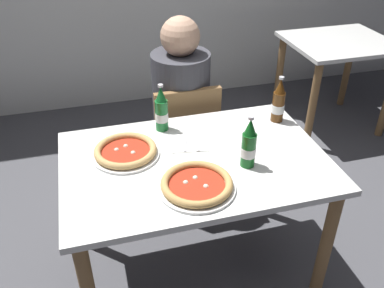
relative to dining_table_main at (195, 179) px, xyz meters
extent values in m
plane|color=#4C4C51|center=(0.00, 0.00, -0.64)|extent=(8.00, 8.00, 0.00)
cube|color=silver|center=(0.00, 0.00, 0.10)|extent=(1.20, 0.80, 0.03)
cylinder|color=olive|center=(0.54, -0.34, -0.28)|extent=(0.06, 0.06, 0.72)
cylinder|color=olive|center=(-0.54, 0.34, -0.28)|extent=(0.06, 0.06, 0.72)
cylinder|color=olive|center=(0.54, 0.34, -0.28)|extent=(0.06, 0.06, 0.72)
cube|color=olive|center=(0.10, 0.68, -0.21)|extent=(0.40, 0.40, 0.04)
cube|color=olive|center=(0.10, 0.50, 0.01)|extent=(0.38, 0.04, 0.40)
cylinder|color=olive|center=(0.27, 0.85, -0.43)|extent=(0.04, 0.04, 0.41)
cylinder|color=olive|center=(-0.07, 0.85, -0.43)|extent=(0.04, 0.04, 0.41)
cylinder|color=olive|center=(0.27, 0.51, -0.43)|extent=(0.04, 0.04, 0.41)
cylinder|color=olive|center=(-0.07, 0.51, -0.43)|extent=(0.04, 0.04, 0.41)
cube|color=#2D3342|center=(0.10, 0.66, -0.41)|extent=(0.32, 0.28, 0.45)
cylinder|color=#3F3F47|center=(0.10, 0.66, 0.09)|extent=(0.34, 0.34, 0.55)
sphere|color=tan|center=(0.10, 0.66, 0.46)|extent=(0.22, 0.22, 0.22)
cube|color=silver|center=(1.54, 1.25, 0.10)|extent=(0.80, 0.70, 0.03)
cylinder|color=olive|center=(1.20, 0.96, -0.28)|extent=(0.06, 0.06, 0.72)
cylinder|color=olive|center=(1.20, 1.54, -0.28)|extent=(0.06, 0.06, 0.72)
cylinder|color=olive|center=(1.88, 1.54, -0.28)|extent=(0.06, 0.06, 0.72)
cylinder|color=white|center=(-0.30, 0.11, 0.12)|extent=(0.31, 0.31, 0.01)
cylinder|color=#AD2D19|center=(-0.30, 0.11, 0.13)|extent=(0.22, 0.22, 0.01)
torus|color=tan|center=(-0.30, 0.11, 0.14)|extent=(0.29, 0.29, 0.03)
sphere|color=silver|center=(-0.34, 0.14, 0.13)|extent=(0.02, 0.02, 0.02)
sphere|color=silver|center=(-0.27, 0.09, 0.13)|extent=(0.02, 0.02, 0.02)
sphere|color=silver|center=(-0.29, 0.16, 0.13)|extent=(0.02, 0.02, 0.02)
cylinder|color=white|center=(-0.05, -0.21, 0.12)|extent=(0.32, 0.32, 0.01)
cylinder|color=#AD2D19|center=(-0.05, -0.21, 0.13)|extent=(0.23, 0.23, 0.01)
torus|color=tan|center=(-0.05, -0.21, 0.14)|extent=(0.30, 0.30, 0.03)
sphere|color=silver|center=(-0.09, -0.18, 0.13)|extent=(0.02, 0.02, 0.02)
sphere|color=silver|center=(-0.02, -0.23, 0.13)|extent=(0.02, 0.02, 0.02)
sphere|color=silver|center=(-0.04, -0.16, 0.13)|extent=(0.02, 0.02, 0.02)
cylinder|color=#512D0F|center=(0.51, 0.23, 0.19)|extent=(0.06, 0.06, 0.16)
cone|color=#512D0F|center=(0.51, 0.23, 0.31)|extent=(0.05, 0.05, 0.07)
cylinder|color=#B7B7BC|center=(0.51, 0.23, 0.36)|extent=(0.03, 0.03, 0.01)
cylinder|color=white|center=(0.51, 0.23, 0.19)|extent=(0.07, 0.07, 0.04)
cylinder|color=#196B2D|center=(-0.09, 0.30, 0.19)|extent=(0.06, 0.06, 0.16)
cone|color=#196B2D|center=(-0.09, 0.30, 0.31)|extent=(0.05, 0.05, 0.07)
cylinder|color=#B7B7BC|center=(-0.09, 0.30, 0.36)|extent=(0.03, 0.03, 0.01)
cylinder|color=white|center=(-0.09, 0.30, 0.19)|extent=(0.07, 0.07, 0.04)
cylinder|color=#14591E|center=(0.21, -0.11, 0.19)|extent=(0.06, 0.06, 0.16)
cone|color=#14591E|center=(0.21, -0.11, 0.31)|extent=(0.05, 0.05, 0.07)
cylinder|color=#B7B7BC|center=(0.21, -0.11, 0.36)|extent=(0.03, 0.03, 0.01)
cylinder|color=white|center=(0.21, -0.11, 0.19)|extent=(0.07, 0.07, 0.04)
cube|color=white|center=(0.01, 0.14, 0.12)|extent=(0.21, 0.21, 0.00)
cube|color=silver|center=(0.03, 0.14, 0.12)|extent=(0.02, 0.19, 0.00)
cube|color=silver|center=(-0.01, 0.14, 0.12)|extent=(0.06, 0.17, 0.00)
camera|label=1|loc=(-0.42, -1.48, 1.20)|focal=38.71mm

